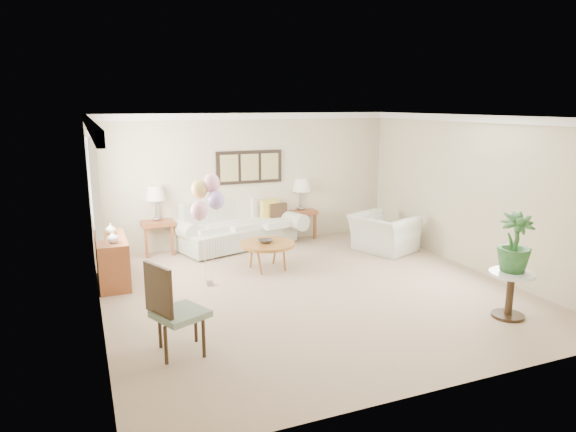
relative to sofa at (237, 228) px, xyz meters
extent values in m
plane|color=tan|center=(0.33, -2.83, -0.37)|extent=(6.00, 6.00, 0.00)
cube|color=beige|center=(0.33, 0.17, 0.93)|extent=(6.00, 0.04, 2.60)
cube|color=beige|center=(0.33, -5.83, 0.93)|extent=(6.00, 0.04, 2.60)
cube|color=beige|center=(-2.67, -2.83, 0.93)|extent=(0.04, 6.00, 2.60)
cube|color=beige|center=(3.33, -2.83, 0.93)|extent=(0.04, 6.00, 2.60)
cube|color=white|center=(0.33, -2.83, 2.22)|extent=(6.00, 6.00, 0.02)
cube|color=white|center=(0.33, 0.14, 2.17)|extent=(6.00, 0.06, 0.12)
cube|color=white|center=(-2.64, -2.83, 2.17)|extent=(0.06, 6.00, 0.12)
cube|color=white|center=(3.30, -2.83, 2.17)|extent=(0.06, 6.00, 0.12)
cube|color=white|center=(-2.65, -1.33, 1.28)|extent=(0.04, 1.40, 1.20)
cube|color=white|center=(-2.61, -2.18, 1.28)|extent=(0.10, 0.22, 1.40)
cube|color=white|center=(-2.61, -0.48, 1.28)|extent=(0.10, 0.22, 1.40)
cube|color=black|center=(0.33, 0.14, 1.18)|extent=(1.35, 0.04, 0.65)
cube|color=#8C8C59|center=(-0.09, 0.12, 1.18)|extent=(0.36, 0.02, 0.52)
cube|color=#8C8C59|center=(0.33, 0.12, 1.18)|extent=(0.36, 0.02, 0.52)
cube|color=#8C8C59|center=(0.75, 0.12, 1.18)|extent=(0.36, 0.02, 0.52)
cube|color=silver|center=(-0.01, -0.06, -0.14)|extent=(2.46, 1.56, 0.37)
cube|color=silver|center=(-0.01, 0.28, 0.28)|extent=(2.25, 0.89, 0.57)
cylinder|color=silver|center=(-1.10, -0.06, 0.10)|extent=(0.59, 0.99, 0.33)
cylinder|color=silver|center=(1.09, -0.06, 0.10)|extent=(0.59, 0.99, 0.33)
cube|color=silver|center=(-0.66, -0.11, 0.09)|extent=(0.81, 0.90, 0.12)
cube|color=silver|center=(-0.01, -0.11, 0.09)|extent=(0.81, 0.90, 0.12)
cube|color=silver|center=(0.65, -0.11, 0.09)|extent=(0.81, 0.90, 0.12)
cube|color=#76A3B4|center=(-0.82, 0.06, 0.32)|extent=(0.39, 0.12, 0.39)
cube|color=gold|center=(0.72, 0.06, 0.32)|extent=(0.39, 0.12, 0.39)
cube|color=#3D2A1A|center=(0.88, -0.01, 0.26)|extent=(0.35, 0.10, 0.35)
cube|color=silver|center=(-0.01, -0.06, -0.35)|extent=(2.08, 0.83, 0.04)
cube|color=brown|center=(-1.53, 0.06, 0.24)|extent=(0.59, 0.54, 0.09)
cube|color=brown|center=(-1.77, -0.15, -0.09)|extent=(0.05, 0.05, 0.56)
cube|color=brown|center=(-1.30, -0.15, -0.09)|extent=(0.05, 0.05, 0.56)
cube|color=brown|center=(-1.77, 0.28, -0.09)|extent=(0.05, 0.05, 0.56)
cube|color=brown|center=(-1.30, 0.28, -0.09)|extent=(0.05, 0.05, 0.56)
cube|color=brown|center=(1.45, 0.13, 0.20)|extent=(0.55, 0.50, 0.08)
cube|color=brown|center=(1.23, -0.07, -0.10)|extent=(0.05, 0.05, 0.52)
cube|color=brown|center=(1.67, -0.07, -0.10)|extent=(0.05, 0.05, 0.52)
cube|color=brown|center=(1.23, 0.33, -0.10)|extent=(0.05, 0.05, 0.52)
cube|color=brown|center=(1.67, 0.33, -0.10)|extent=(0.05, 0.05, 0.52)
cylinder|color=gray|center=(-1.53, 0.06, 0.31)|extent=(0.15, 0.15, 0.06)
cylinder|color=gray|center=(-1.53, 0.06, 0.51)|extent=(0.04, 0.04, 0.32)
cone|color=silver|center=(-1.53, 0.06, 0.80)|extent=(0.37, 0.37, 0.26)
cylinder|color=gray|center=(1.45, 0.13, 0.27)|extent=(0.15, 0.15, 0.07)
cylinder|color=gray|center=(1.45, 0.13, 0.47)|extent=(0.04, 0.04, 0.33)
cone|color=silver|center=(1.45, 0.13, 0.76)|extent=(0.37, 0.37, 0.26)
cylinder|color=#9C6A25|center=(0.06, -1.61, 0.08)|extent=(0.94, 0.94, 0.05)
cylinder|color=#9C6A25|center=(0.28, -1.39, -0.16)|extent=(0.04, 0.04, 0.42)
cylinder|color=#9C6A25|center=(-0.16, -1.39, -0.16)|extent=(0.04, 0.04, 0.42)
cylinder|color=#9C6A25|center=(-0.16, -1.84, -0.16)|extent=(0.04, 0.04, 0.42)
cylinder|color=#9C6A25|center=(0.28, -1.84, -0.16)|extent=(0.04, 0.04, 0.42)
imported|color=#2F2A26|center=(0.02, -1.62, 0.14)|extent=(0.26, 0.26, 0.06)
imported|color=silver|center=(2.50, -1.40, -0.01)|extent=(1.27, 1.35, 0.71)
cylinder|color=silver|center=(2.34, -4.71, 0.24)|extent=(0.58, 0.58, 0.04)
cylinder|color=#322314|center=(2.34, -4.71, -0.07)|extent=(0.10, 0.10, 0.58)
cylinder|color=#322314|center=(2.34, -4.71, -0.36)|extent=(0.42, 0.42, 0.01)
imported|color=#1C5022|center=(2.38, -4.68, 0.65)|extent=(0.58, 0.58, 0.78)
cube|color=gray|center=(-1.87, -4.07, 0.10)|extent=(0.69, 0.69, 0.07)
cylinder|color=#322314|center=(-2.08, -4.28, -0.15)|extent=(0.04, 0.04, 0.43)
cylinder|color=#322314|center=(-1.66, -4.28, -0.15)|extent=(0.04, 0.04, 0.43)
cylinder|color=#322314|center=(-2.08, -3.86, -0.15)|extent=(0.04, 0.04, 0.43)
cylinder|color=#322314|center=(-1.66, -3.86, -0.15)|extent=(0.04, 0.04, 0.43)
cube|color=#322314|center=(-2.10, -4.07, 0.41)|extent=(0.24, 0.47, 0.57)
cube|color=brown|center=(-2.43, -1.33, 0.00)|extent=(0.45, 1.20, 0.74)
cube|color=#322314|center=(-2.43, -1.63, 0.00)|extent=(0.46, 0.02, 0.70)
cube|color=#322314|center=(-2.43, -1.03, 0.00)|extent=(0.46, 0.02, 0.70)
imported|color=silver|center=(-2.41, -1.67, 0.46)|extent=(0.18, 0.18, 0.18)
imported|color=beige|center=(-2.41, -1.10, 0.46)|extent=(0.20, 0.20, 0.18)
cube|color=gray|center=(-1.05, -2.02, -0.33)|extent=(0.09, 0.09, 0.07)
ellipsoid|color=pink|center=(-1.20, -2.12, 0.85)|extent=(0.25, 0.25, 0.29)
cylinder|color=silver|center=(-1.13, -2.07, 0.21)|extent=(0.01, 0.01, 1.00)
ellipsoid|color=#A287D9|center=(-0.92, -2.05, 0.99)|extent=(0.25, 0.25, 0.29)
cylinder|color=silver|center=(-0.99, -2.04, 0.28)|extent=(0.01, 0.01, 1.14)
ellipsoid|color=#D8B35A|center=(-1.14, -1.93, 1.15)|extent=(0.25, 0.25, 0.29)
cylinder|color=silver|center=(-1.10, -1.97, 0.36)|extent=(0.01, 0.01, 1.30)
ellipsoid|color=pink|center=(-0.96, -1.96, 1.24)|extent=(0.25, 0.25, 0.29)
cylinder|color=silver|center=(-1.01, -1.99, 0.40)|extent=(0.01, 0.01, 1.39)
camera|label=1|loc=(-2.79, -9.52, 2.41)|focal=32.00mm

